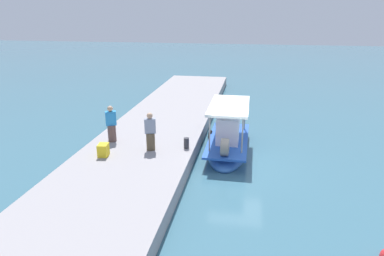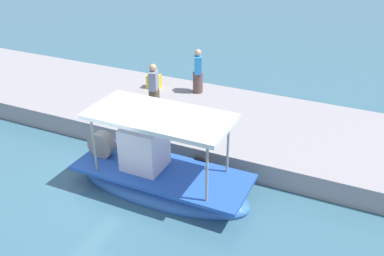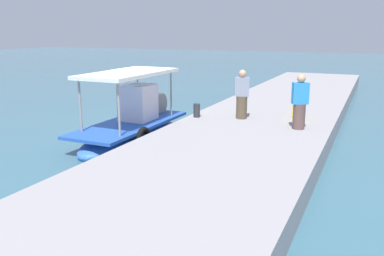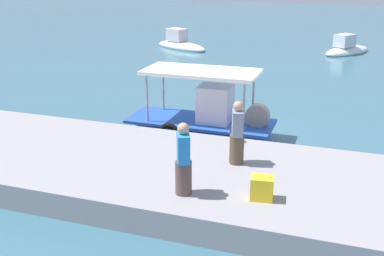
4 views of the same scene
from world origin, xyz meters
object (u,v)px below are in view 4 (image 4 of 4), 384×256
(mooring_bollard, at_px, (234,134))
(fisherman_near_bollard, at_px, (183,162))
(main_fishing_boat, at_px, (203,126))
(cargo_crate, at_px, (262,188))
(moored_boat_mid, at_px, (347,50))
(moored_boat_near, at_px, (181,45))
(fisherman_by_crate, at_px, (237,136))

(mooring_bollard, bearing_deg, fisherman_near_bollard, -94.39)
(main_fishing_boat, relative_size, cargo_crate, 9.66)
(moored_boat_mid, bearing_deg, mooring_bollard, -97.57)
(main_fishing_boat, xyz_separation_m, moored_boat_mid, (4.29, 18.87, -0.20))
(fisherman_near_bollard, bearing_deg, main_fishing_boat, 102.96)
(fisherman_near_bollard, height_order, mooring_bollard, fisherman_near_bollard)
(moored_boat_near, bearing_deg, cargo_crate, -65.42)
(moored_boat_mid, bearing_deg, main_fishing_boat, -102.82)
(mooring_bollard, distance_m, moored_boat_mid, 20.85)
(cargo_crate, xyz_separation_m, moored_boat_mid, (1.23, 24.03, -0.71))
(main_fishing_boat, relative_size, fisherman_by_crate, 3.02)
(fisherman_near_bollard, bearing_deg, fisherman_by_crate, 70.86)
(moored_boat_near, bearing_deg, fisherman_near_bollard, -69.61)
(moored_boat_near, bearing_deg, fisherman_by_crate, -65.91)
(fisherman_by_crate, distance_m, mooring_bollard, 1.71)
(fisherman_by_crate, relative_size, moored_boat_mid, 0.39)
(main_fishing_boat, xyz_separation_m, mooring_bollard, (1.55, -1.79, 0.49))
(fisherman_by_crate, height_order, moored_boat_near, fisherman_by_crate)
(main_fishing_boat, bearing_deg, mooring_bollard, -49.11)
(fisherman_near_bollard, height_order, moored_boat_near, fisherman_near_bollard)
(cargo_crate, bearing_deg, main_fishing_boat, 120.63)
(fisherman_near_bollard, relative_size, mooring_bollard, 3.54)
(main_fishing_boat, xyz_separation_m, moored_boat_near, (-7.16, 17.17, -0.19))
(main_fishing_boat, distance_m, mooring_bollard, 2.42)
(main_fishing_boat, relative_size, moored_boat_near, 1.09)
(fisherman_near_bollard, relative_size, cargo_crate, 3.22)
(mooring_bollard, distance_m, moored_boat_near, 20.87)
(fisherman_near_bollard, relative_size, moored_boat_near, 0.36)
(main_fishing_boat, height_order, mooring_bollard, main_fishing_boat)
(fisherman_by_crate, distance_m, moored_boat_mid, 22.36)
(main_fishing_boat, distance_m, fisherman_by_crate, 4.04)
(main_fishing_boat, bearing_deg, moored_boat_mid, 77.18)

